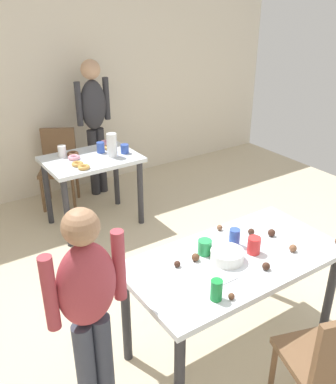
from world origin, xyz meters
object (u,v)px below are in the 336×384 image
(chair_far_table, at_px, (59,162))
(soda_can, at_px, (216,290))
(dining_table_near, at_px, (234,269))
(dining_table_far, at_px, (92,169))
(person_adult_far, at_px, (94,116))
(pitcher_far, at_px, (112,145))
(mixing_bowl, at_px, (227,256))
(chair_near_table, at_px, (330,360))
(person_girl_near, at_px, (89,305))

(chair_far_table, bearing_deg, soda_can, -94.34)
(dining_table_near, relative_size, chair_far_table, 1.60)
(dining_table_far, bearing_deg, person_adult_far, 61.70)
(soda_can, distance_m, pitcher_far, 2.34)
(dining_table_near, xyz_separation_m, mixing_bowl, (-0.07, 0.00, 0.13))
(person_adult_far, height_order, mixing_bowl, person_adult_far)
(chair_near_table, bearing_deg, person_girl_near, 142.65)
(person_adult_far, bearing_deg, mixing_bowl, -98.43)
(soda_can, bearing_deg, person_girl_near, 155.37)
(pitcher_far, bearing_deg, person_adult_far, 77.66)
(chair_near_table, distance_m, chair_far_table, 3.54)
(dining_table_near, bearing_deg, person_girl_near, 177.70)
(dining_table_far, bearing_deg, soda_can, -98.15)
(chair_near_table, distance_m, soda_can, 0.70)
(pitcher_far, bearing_deg, mixing_bowl, -96.93)
(mixing_bowl, bearing_deg, pitcher_far, 83.07)
(person_girl_near, distance_m, soda_can, 0.68)
(chair_far_table, bearing_deg, pitcher_far, -68.42)
(chair_near_table, xyz_separation_m, person_adult_far, (0.31, 3.53, 0.47))
(pitcher_far, bearing_deg, person_girl_near, -120.05)
(chair_near_table, relative_size, person_adult_far, 0.55)
(soda_can, bearing_deg, pitcher_far, 76.74)
(chair_far_table, relative_size, person_adult_far, 0.55)
(dining_table_far, relative_size, person_adult_far, 0.58)
(chair_far_table, relative_size, pitcher_far, 3.65)
(dining_table_near, relative_size, mixing_bowl, 6.70)
(chair_far_table, bearing_deg, dining_table_far, -80.98)
(person_girl_near, relative_size, soda_can, 11.15)
(dining_table_near, xyz_separation_m, pitcher_far, (0.18, 2.03, 0.22))
(mixing_bowl, bearing_deg, chair_far_table, 91.19)
(dining_table_far, height_order, chair_far_table, chair_far_table)
(chair_near_table, height_order, mixing_bowl, chair_near_table)
(dining_table_far, distance_m, chair_far_table, 0.70)
(dining_table_far, height_order, chair_near_table, chair_near_table)
(chair_far_table, distance_m, person_adult_far, 0.66)
(dining_table_near, relative_size, dining_table_far, 1.51)
(chair_far_table, xyz_separation_m, person_girl_near, (-0.85, -2.76, 0.31))
(chair_near_table, xyz_separation_m, pitcher_far, (0.14, 2.76, 0.37))
(chair_far_table, bearing_deg, dining_table_near, -87.37)
(dining_table_near, xyz_separation_m, person_girl_near, (-0.98, 0.04, 0.15))
(chair_near_table, relative_size, chair_far_table, 1.00)
(soda_can, bearing_deg, chair_far_table, 85.66)
(person_adult_far, distance_m, soda_can, 3.13)
(dining_table_near, height_order, dining_table_far, same)
(person_adult_far, bearing_deg, dining_table_far, -118.30)
(chair_far_table, bearing_deg, chair_near_table, -87.36)
(dining_table_far, bearing_deg, mixing_bowl, -91.34)
(chair_far_table, distance_m, pitcher_far, 0.91)
(person_adult_far, xyz_separation_m, mixing_bowl, (-0.42, -2.80, -0.18))
(mixing_bowl, bearing_deg, dining_table_far, 88.66)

